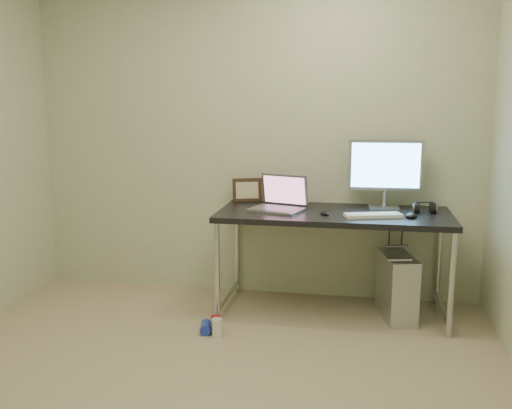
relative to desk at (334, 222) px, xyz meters
The scene contains 17 objects.
floor 1.68m from the desk, 115.05° to the right, with size 3.50×3.50×0.00m, color tan.
wall_back 0.94m from the desk, 151.07° to the left, with size 3.50×0.02×2.50m, color beige.
desk is the anchor object (origin of this frame).
tower_computer 0.64m from the desk, ahead, with size 0.29×0.47×0.49m.
cable_a 0.58m from the desk, 37.21° to the left, with size 0.01×0.01×0.70m, color black.
cable_b 0.65m from the desk, 30.19° to the left, with size 0.01×0.01×0.72m, color black.
can_red 1.10m from the desk, 143.74° to the right, with size 0.07×0.07×0.12m, color #A90B23.
can_white 1.11m from the desk, 140.36° to the right, with size 0.07×0.07×0.12m, color white.
can_blue 1.16m from the desk, 146.42° to the right, with size 0.07×0.07×0.13m, color #2138C6.
laptop 0.41m from the desk, behind, with size 0.43×0.39×0.25m.
monitor 0.56m from the desk, 31.12° to the left, with size 0.54×0.16×0.50m.
keyboard 0.32m from the desk, 26.29° to the right, with size 0.38×0.12×0.02m, color white.
mouse_right 0.54m from the desk, 10.98° to the right, with size 0.08×0.13×0.04m, color black.
mouse_left 0.15m from the desk, 118.65° to the right, with size 0.06×0.10×0.03m, color black.
headphones 0.64m from the desk, ahead, with size 0.15×0.09×0.10m.
picture_frame 0.76m from the desk, 157.19° to the left, with size 0.23×0.03×0.18m, color black.
webcam 0.46m from the desk, 146.20° to the left, with size 0.04×0.03×0.11m.
Camera 1 is at (0.83, -2.62, 1.54)m, focal length 40.00 mm.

